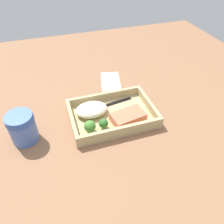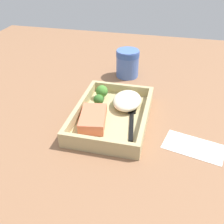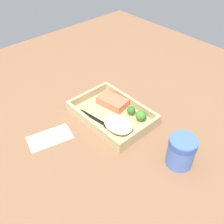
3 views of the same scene
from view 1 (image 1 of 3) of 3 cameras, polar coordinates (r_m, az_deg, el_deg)
name	(u,v)px [view 1 (image 1 of 3)]	position (r cm, az deg, el deg)	size (l,w,h in cm)	color
ground_plane	(112,120)	(77.89, 0.00, -2.05)	(160.00, 160.00, 2.00)	brown
takeout_tray	(112,116)	(76.80, 0.00, -1.18)	(28.96, 19.99, 1.20)	tan
tray_rim	(112,112)	(75.38, 0.00, 0.01)	(28.96, 19.99, 3.05)	tan
salmon_fillet	(128,117)	(73.62, 4.23, -1.36)	(11.12, 6.57, 3.02)	#E26E4C
mashed_potatoes	(92,110)	(76.20, -5.36, 0.64)	(11.19, 8.36, 3.67)	beige
broccoli_floret_1	(90,126)	(69.33, -5.80, -3.77)	(3.78, 3.78, 4.39)	#749754
broccoli_floret_2	(103,124)	(70.42, -2.24, -3.03)	(3.09, 3.09, 3.73)	#87A561
fork	(109,104)	(80.59, -0.71, 2.00)	(15.87, 3.97, 0.44)	black
paper_cup	(22,127)	(71.56, -22.45, -3.54)	(8.37, 8.37, 9.97)	#4A6DBA
receipt_slip	(111,81)	(95.57, -0.38, 8.09)	(7.92, 14.48, 0.24)	white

